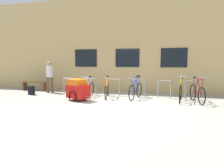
# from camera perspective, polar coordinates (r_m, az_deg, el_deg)

# --- Properties ---
(ground_plane) EXTENTS (42.00, 42.00, 0.00)m
(ground_plane) POSITION_cam_1_polar(r_m,az_deg,el_deg) (7.44, 0.47, -6.15)
(ground_plane) COLOR #9E998E
(storefront_building) EXTENTS (28.00, 7.27, 5.16)m
(storefront_building) POSITION_cam_1_polar(r_m,az_deg,el_deg) (14.00, 7.13, 10.52)
(storefront_building) COLOR tan
(storefront_building) RESTS_ON ground
(bike_rack) EXTENTS (6.62, 0.05, 0.81)m
(bike_rack) POSITION_cam_1_polar(r_m,az_deg,el_deg) (9.16, 4.16, -0.54)
(bike_rack) COLOR gray
(bike_rack) RESTS_ON ground
(bicycle_blue) EXTENTS (0.52, 1.64, 1.05)m
(bicycle_blue) POSITION_cam_1_polar(r_m,az_deg,el_deg) (8.65, 7.13, -1.79)
(bicycle_blue) COLOR black
(bicycle_blue) RESTS_ON ground
(bicycle_orange) EXTENTS (0.44, 1.61, 1.00)m
(bicycle_orange) POSITION_cam_1_polar(r_m,az_deg,el_deg) (8.77, -1.52, -1.74)
(bicycle_orange) COLOR black
(bicycle_orange) RESTS_ON ground
(bicycle_white) EXTENTS (0.44, 1.62, 1.00)m
(bicycle_white) POSITION_cam_1_polar(r_m,az_deg,el_deg) (9.08, -7.41, -1.49)
(bicycle_white) COLOR black
(bicycle_white) RESTS_ON ground
(bicycle_maroon) EXTENTS (0.46, 1.65, 1.09)m
(bicycle_maroon) POSITION_cam_1_polar(r_m,az_deg,el_deg) (8.51, 24.21, -2.42)
(bicycle_maroon) COLOR black
(bicycle_maroon) RESTS_ON ground
(bicycle_yellow) EXTENTS (0.44, 1.79, 1.11)m
(bicycle_yellow) POSITION_cam_1_polar(r_m,az_deg,el_deg) (8.58, 19.95, -2.07)
(bicycle_yellow) COLOR black
(bicycle_yellow) RESTS_ON ground
(bike_trailer) EXTENTS (1.46, 0.90, 0.93)m
(bike_trailer) POSITION_cam_1_polar(r_m,az_deg,el_deg) (8.25, -10.22, -1.62)
(bike_trailer) COLOR red
(bike_trailer) RESTS_ON ground
(wooden_bench) EXTENTS (1.67, 0.40, 0.51)m
(wooden_bench) POSITION_cam_1_polar(r_m,az_deg,el_deg) (11.80, -22.27, -0.01)
(wooden_bench) COLOR brown
(wooden_bench) RESTS_ON ground
(person_by_bench) EXTENTS (0.32, 0.32, 1.66)m
(person_by_bench) POSITION_cam_1_polar(r_m,az_deg,el_deg) (10.62, -18.26, 2.63)
(person_by_bench) COLOR brown
(person_by_bench) RESTS_ON ground
(backpack) EXTENTS (0.32, 0.25, 0.44)m
(backpack) POSITION_cam_1_polar(r_m,az_deg,el_deg) (10.34, -23.07, -1.79)
(backpack) COLOR black
(backpack) RESTS_ON ground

